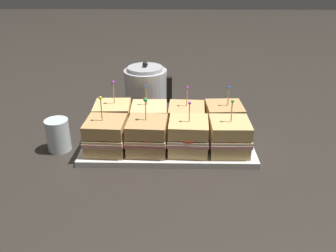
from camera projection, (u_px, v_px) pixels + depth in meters
name	position (u px, v px, depth m)	size (l,w,h in m)	color
ground_plane	(168.00, 146.00, 1.12)	(6.00, 6.00, 0.00)	#2D2823
serving_platter	(168.00, 143.00, 1.11)	(0.52, 0.26, 0.02)	silver
sandwich_front_far_left	(106.00, 136.00, 1.04)	(0.12, 0.12, 0.17)	tan
sandwich_front_center_left	(147.00, 136.00, 1.03)	(0.12, 0.12, 0.16)	tan
sandwich_front_center_right	(188.00, 136.00, 1.03)	(0.12, 0.12, 0.16)	tan
sandwich_front_far_right	(229.00, 137.00, 1.03)	(0.12, 0.12, 0.16)	tan
sandwich_back_far_left	(113.00, 118.00, 1.14)	(0.12, 0.12, 0.17)	tan
sandwich_back_center_left	(149.00, 119.00, 1.14)	(0.12, 0.12, 0.16)	#DBB77A
sandwich_back_center_right	(186.00, 119.00, 1.14)	(0.12, 0.12, 0.16)	tan
sandwich_back_far_right	(224.00, 119.00, 1.14)	(0.12, 0.12, 0.16)	tan
kettle_steel	(146.00, 90.00, 1.33)	(0.18, 0.16, 0.19)	#B7BABF
drinking_glass	(58.00, 135.00, 1.08)	(0.07, 0.07, 0.10)	silver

